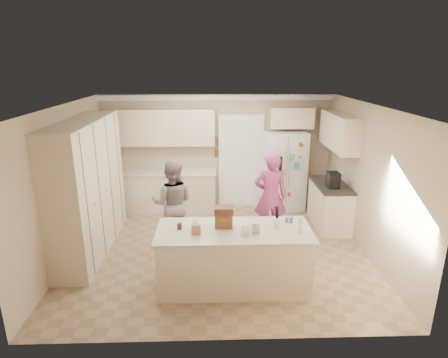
{
  "coord_description": "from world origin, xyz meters",
  "views": [
    {
      "loc": [
        -0.11,
        -6.1,
        3.27
      ],
      "look_at": [
        0.1,
        0.35,
        1.25
      ],
      "focal_mm": 30.0,
      "sensor_mm": 36.0,
      "label": 1
    }
  ],
  "objects_px": {
    "refrigerator": "(283,170)",
    "coffee_maker": "(333,180)",
    "teen_boy": "(173,203)",
    "tissue_box": "(196,229)",
    "teen_girl": "(270,196)",
    "dollhouse_body": "(224,220)",
    "utensil_crock": "(278,223)",
    "island_base": "(234,259)"
  },
  "relations": [
    {
      "from": "coffee_maker",
      "to": "island_base",
      "type": "bearing_deg",
      "value": -137.17
    },
    {
      "from": "refrigerator",
      "to": "utensil_crock",
      "type": "distance_m",
      "value": 3.2
    },
    {
      "from": "island_base",
      "to": "teen_boy",
      "type": "xyz_separation_m",
      "value": [
        -1.04,
        1.42,
        0.37
      ]
    },
    {
      "from": "tissue_box",
      "to": "teen_boy",
      "type": "relative_size",
      "value": 0.09
    },
    {
      "from": "refrigerator",
      "to": "teen_boy",
      "type": "xyz_separation_m",
      "value": [
        -2.36,
        -1.76,
        -0.09
      ]
    },
    {
      "from": "island_base",
      "to": "teen_boy",
      "type": "bearing_deg",
      "value": 126.25
    },
    {
      "from": "coffee_maker",
      "to": "dollhouse_body",
      "type": "height_order",
      "value": "coffee_maker"
    },
    {
      "from": "refrigerator",
      "to": "teen_boy",
      "type": "distance_m",
      "value": 2.94
    },
    {
      "from": "island_base",
      "to": "refrigerator",
      "type": "bearing_deg",
      "value": 67.42
    },
    {
      "from": "teen_girl",
      "to": "refrigerator",
      "type": "bearing_deg",
      "value": -105.88
    },
    {
      "from": "dollhouse_body",
      "to": "coffee_maker",
      "type": "bearing_deg",
      "value": 39.29
    },
    {
      "from": "refrigerator",
      "to": "dollhouse_body",
      "type": "distance_m",
      "value": 3.41
    },
    {
      "from": "island_base",
      "to": "teen_boy",
      "type": "height_order",
      "value": "teen_boy"
    },
    {
      "from": "coffee_maker",
      "to": "tissue_box",
      "type": "xyz_separation_m",
      "value": [
        -2.6,
        -2.0,
        -0.07
      ]
    },
    {
      "from": "dollhouse_body",
      "to": "refrigerator",
      "type": "bearing_deg",
      "value": 64.44
    },
    {
      "from": "dollhouse_body",
      "to": "teen_boy",
      "type": "height_order",
      "value": "teen_boy"
    },
    {
      "from": "teen_boy",
      "to": "utensil_crock",
      "type": "bearing_deg",
      "value": 144.38
    },
    {
      "from": "tissue_box",
      "to": "teen_boy",
      "type": "distance_m",
      "value": 1.6
    },
    {
      "from": "teen_boy",
      "to": "teen_girl",
      "type": "relative_size",
      "value": 0.95
    },
    {
      "from": "island_base",
      "to": "teen_girl",
      "type": "distance_m",
      "value": 1.82
    },
    {
      "from": "teen_boy",
      "to": "teen_girl",
      "type": "bearing_deg",
      "value": -171.22
    },
    {
      "from": "coffee_maker",
      "to": "island_base",
      "type": "height_order",
      "value": "coffee_maker"
    },
    {
      "from": "utensil_crock",
      "to": "teen_boy",
      "type": "distance_m",
      "value": 2.18
    },
    {
      "from": "coffee_maker",
      "to": "tissue_box",
      "type": "relative_size",
      "value": 2.14
    },
    {
      "from": "refrigerator",
      "to": "tissue_box",
      "type": "bearing_deg",
      "value": -127.89
    },
    {
      "from": "dollhouse_body",
      "to": "teen_girl",
      "type": "bearing_deg",
      "value": 58.02
    },
    {
      "from": "utensil_crock",
      "to": "tissue_box",
      "type": "bearing_deg",
      "value": -172.87
    },
    {
      "from": "dollhouse_body",
      "to": "utensil_crock",
      "type": "bearing_deg",
      "value": -3.58
    },
    {
      "from": "dollhouse_body",
      "to": "teen_boy",
      "type": "xyz_separation_m",
      "value": [
        -0.89,
        1.32,
        -0.23
      ]
    },
    {
      "from": "island_base",
      "to": "utensil_crock",
      "type": "xyz_separation_m",
      "value": [
        0.65,
        0.05,
        0.56
      ]
    },
    {
      "from": "refrigerator",
      "to": "tissue_box",
      "type": "distance_m",
      "value": 3.77
    },
    {
      "from": "refrigerator",
      "to": "teen_girl",
      "type": "relative_size",
      "value": 1.05
    },
    {
      "from": "refrigerator",
      "to": "coffee_maker",
      "type": "bearing_deg",
      "value": -68.31
    },
    {
      "from": "refrigerator",
      "to": "teen_boy",
      "type": "bearing_deg",
      "value": -151.49
    },
    {
      "from": "coffee_maker",
      "to": "island_base",
      "type": "relative_size",
      "value": 0.14
    },
    {
      "from": "teen_boy",
      "to": "tissue_box",
      "type": "bearing_deg",
      "value": 111.24
    },
    {
      "from": "utensil_crock",
      "to": "teen_boy",
      "type": "xyz_separation_m",
      "value": [
        -1.69,
        1.37,
        -0.19
      ]
    },
    {
      "from": "tissue_box",
      "to": "teen_girl",
      "type": "xyz_separation_m",
      "value": [
        1.33,
        1.69,
        -0.14
      ]
    },
    {
      "from": "tissue_box",
      "to": "refrigerator",
      "type": "bearing_deg",
      "value": 60.26
    },
    {
      "from": "island_base",
      "to": "teen_boy",
      "type": "distance_m",
      "value": 1.8
    },
    {
      "from": "tissue_box",
      "to": "dollhouse_body",
      "type": "distance_m",
      "value": 0.45
    },
    {
      "from": "refrigerator",
      "to": "teen_boy",
      "type": "relative_size",
      "value": 1.11
    }
  ]
}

